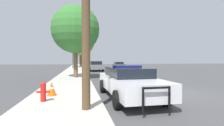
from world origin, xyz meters
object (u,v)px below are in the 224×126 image
at_px(police_car, 129,82).
at_px(tree_sidewalk_far, 81,42).
at_px(traffic_light, 80,50).
at_px(car_background_oncoming, 119,65).
at_px(fire_hydrant, 43,91).
at_px(car_background_midblock, 95,66).
at_px(tree_sidewalk_near, 76,29).
at_px(traffic_cone, 52,89).

bearing_deg(police_car, tree_sidewalk_far, -87.96).
height_order(traffic_light, car_background_oncoming, traffic_light).
relative_size(fire_hydrant, car_background_midblock, 0.16).
height_order(traffic_light, tree_sidewalk_far, tree_sidewalk_far).
height_order(car_background_midblock, tree_sidewalk_near, tree_sidewalk_near).
bearing_deg(tree_sidewalk_far, traffic_light, -91.85).
distance_m(car_background_oncoming, tree_sidewalk_far, 10.20).
bearing_deg(car_background_oncoming, police_car, 80.68).
distance_m(police_car, fire_hydrant, 3.51).
bearing_deg(fire_hydrant, police_car, 8.69).
height_order(tree_sidewalk_near, tree_sidewalk_far, tree_sidewalk_far).
distance_m(car_background_midblock, traffic_cone, 18.11).
relative_size(car_background_midblock, tree_sidewalk_far, 0.57).
relative_size(car_background_oncoming, traffic_cone, 6.95).
bearing_deg(car_background_midblock, car_background_oncoming, 44.29).
xyz_separation_m(tree_sidewalk_near, traffic_cone, (-0.85, -7.79, -3.91)).
xyz_separation_m(police_car, traffic_cone, (-3.33, 0.52, -0.30)).
xyz_separation_m(police_car, fire_hydrant, (-3.47, -0.53, -0.21)).
relative_size(car_background_oncoming, tree_sidewalk_far, 0.52).
xyz_separation_m(fire_hydrant, traffic_light, (1.34, 25.16, 2.93)).
relative_size(car_background_oncoming, tree_sidewalk_near, 0.66).
relative_size(traffic_light, tree_sidewalk_far, 0.58).
bearing_deg(police_car, fire_hydrant, 6.90).
xyz_separation_m(fire_hydrant, car_background_oncoming, (8.29, 23.95, 0.16)).
bearing_deg(car_background_oncoming, traffic_cone, 72.72).
bearing_deg(tree_sidewalk_far, tree_sidewalk_near, -91.38).
xyz_separation_m(traffic_light, tree_sidewalk_far, (0.15, 4.79, 1.91)).
bearing_deg(police_car, car_background_midblock, -92.17).
bearing_deg(tree_sidewalk_near, car_background_oncoming, 64.21).
xyz_separation_m(car_background_midblock, car_background_oncoming, (4.71, 5.12, -0.09)).
bearing_deg(traffic_cone, car_background_midblock, 79.02).
relative_size(fire_hydrant, traffic_light, 0.16).
bearing_deg(traffic_cone, traffic_light, 87.14).
bearing_deg(traffic_cone, car_background_oncoming, 70.40).
xyz_separation_m(traffic_light, car_background_oncoming, (6.95, -1.21, -2.76)).
bearing_deg(car_background_midblock, traffic_cone, -104.14).
bearing_deg(tree_sidewalk_near, traffic_cone, -96.24).
bearing_deg(traffic_cone, police_car, -8.89).
relative_size(car_background_midblock, car_background_oncoming, 1.11).
relative_size(traffic_light, tree_sidewalk_near, 0.74).
xyz_separation_m(fire_hydrant, traffic_cone, (0.14, 1.05, -0.09)).
bearing_deg(fire_hydrant, tree_sidewalk_near, 83.61).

